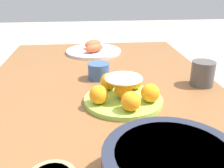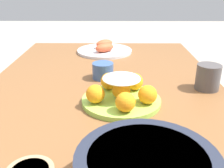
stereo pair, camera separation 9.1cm
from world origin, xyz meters
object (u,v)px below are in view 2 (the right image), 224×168
(cake_plate, at_px, (122,93))
(seafood_platter, at_px, (105,49))
(dining_table, at_px, (104,107))
(cup_far, at_px, (208,77))
(cup_near, at_px, (103,71))

(cake_plate, xyz_separation_m, seafood_platter, (-0.62, -0.08, -0.02))
(dining_table, distance_m, cup_far, 0.40)
(dining_table, xyz_separation_m, cup_near, (-0.09, -0.01, 0.12))
(cake_plate, distance_m, seafood_platter, 0.63)
(cake_plate, height_order, cup_near, cake_plate)
(cup_near, distance_m, cup_far, 0.40)
(dining_table, distance_m, cake_plate, 0.19)
(dining_table, height_order, seafood_platter, seafood_platter)
(cake_plate, bearing_deg, cup_far, 110.31)
(seafood_platter, bearing_deg, cake_plate, 7.09)
(cup_near, height_order, cup_far, cup_far)
(seafood_platter, xyz_separation_m, cup_far, (0.50, 0.40, 0.03))
(cup_far, bearing_deg, seafood_platter, -141.83)
(dining_table, relative_size, cake_plate, 5.37)
(seafood_platter, distance_m, cup_near, 0.40)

